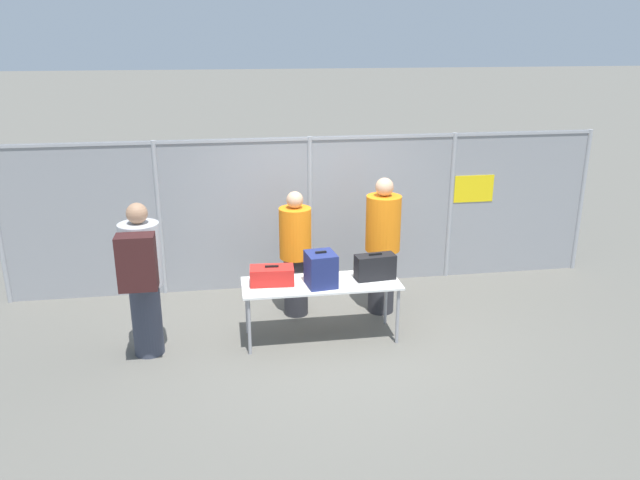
% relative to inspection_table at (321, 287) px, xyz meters
% --- Properties ---
extents(ground_plane, '(120.00, 120.00, 0.00)m').
position_rel_inspection_table_xyz_m(ground_plane, '(0.12, -0.15, -0.66)').
color(ground_plane, '#605E56').
extents(fence_section, '(8.42, 0.07, 2.17)m').
position_rel_inspection_table_xyz_m(fence_section, '(0.14, 1.72, 0.47)').
color(fence_section, '#9EA0A5').
rests_on(fence_section, ground_plane).
extents(inspection_table, '(1.86, 0.66, 0.72)m').
position_rel_inspection_table_xyz_m(inspection_table, '(0.00, 0.00, 0.00)').
color(inspection_table, silver).
rests_on(inspection_table, ground_plane).
extents(suitcase_red, '(0.52, 0.30, 0.23)m').
position_rel_inspection_table_xyz_m(suitcase_red, '(-0.57, 0.06, 0.16)').
color(suitcase_red, red).
rests_on(suitcase_red, inspection_table).
extents(suitcase_navy, '(0.37, 0.39, 0.42)m').
position_rel_inspection_table_xyz_m(suitcase_navy, '(-0.01, -0.08, 0.26)').
color(suitcase_navy, navy).
rests_on(suitcase_navy, inspection_table).
extents(suitcase_black, '(0.49, 0.25, 0.32)m').
position_rel_inspection_table_xyz_m(suitcase_black, '(0.66, 0.02, 0.21)').
color(suitcase_black, black).
rests_on(suitcase_black, inspection_table).
extents(traveler_hooded, '(0.44, 0.69, 1.79)m').
position_rel_inspection_table_xyz_m(traveler_hooded, '(-2.02, -0.12, 0.32)').
color(traveler_hooded, '#383D4C').
rests_on(traveler_hooded, ground_plane).
extents(security_worker_near, '(0.41, 0.41, 1.65)m').
position_rel_inspection_table_xyz_m(security_worker_near, '(-0.21, 0.74, 0.19)').
color(security_worker_near, '#2D2D33').
rests_on(security_worker_near, ground_plane).
extents(security_worker_far, '(0.45, 0.45, 1.81)m').
position_rel_inspection_table_xyz_m(security_worker_far, '(0.91, 0.65, 0.27)').
color(security_worker_far, '#2D2D33').
rests_on(security_worker_far, ground_plane).
extents(utility_trailer, '(3.60, 2.03, 0.70)m').
position_rel_inspection_table_xyz_m(utility_trailer, '(2.76, 4.33, -0.26)').
color(utility_trailer, '#B2B2B7').
rests_on(utility_trailer, ground_plane).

